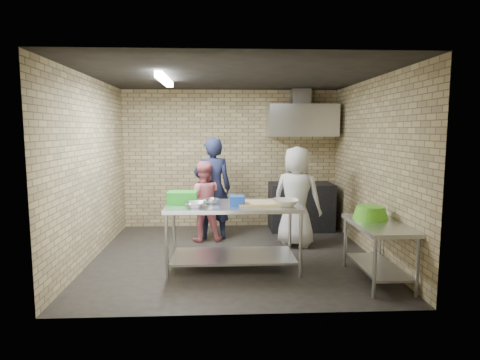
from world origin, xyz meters
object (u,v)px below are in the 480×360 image
side_counter (378,252)px  blue_tub (237,201)px  prep_table (233,237)px  woman_white (297,196)px  stove (301,206)px  man_navy (213,189)px  woman_pink (203,201)px  bottle_green (323,125)px  green_basin (370,212)px  green_crate (182,197)px  bottle_red (302,124)px

side_counter → blue_tub: size_ratio=5.93×
prep_table → woman_white: 1.59m
stove → man_navy: bearing=-160.4°
prep_table → blue_tub: blue_tub is taller
side_counter → woman_pink: (-2.31, 2.02, 0.32)m
prep_table → man_navy: 1.70m
prep_table → woman_white: size_ratio=1.10×
bottle_green → woman_pink: bearing=-157.2°
blue_tub → bottle_green: size_ratio=1.35×
stove → woman_white: woman_white is taller
stove → green_basin: (0.43, -2.50, 0.38)m
stove → green_crate: green_crate is taller
woman_white → woman_pink: bearing=13.6°
stove → woman_white: bearing=-104.9°
bottle_green → woman_white: (-0.75, -1.35, -1.19)m
blue_tub → man_navy: bearing=101.8°
woman_white → prep_table: bearing=72.8°
green_basin → woman_white: bearing=117.7°
man_navy → woman_white: 1.49m
green_crate → bottle_green: 3.59m
green_crate → blue_tub: (0.75, -0.22, -0.02)m
green_crate → bottle_green: bearing=42.7°
side_counter → prep_table: bearing=163.7°
side_counter → bottle_red: (-0.40, 2.99, 1.65)m
green_basin → bottle_red: bearing=97.9°
stove → blue_tub: bearing=-119.9°
green_basin → stove: bearing=99.8°
prep_table → bottle_green: size_ratio=12.14×
stove → blue_tub: (-1.33, -2.31, 0.53)m
side_counter → green_basin: green_basin is taller
stove → woman_white: size_ratio=0.72×
stove → blue_tub: 2.72m
bottle_green → woman_white: 1.95m
woman_pink → side_counter: bearing=136.2°
bottle_red → woman_white: bottle_red is taller
bottle_red → man_navy: size_ratio=0.10×
blue_tub → bottle_red: (1.38, 2.55, 1.05)m
bottle_green → side_counter: bearing=-90.0°
prep_table → green_crate: 0.89m
side_counter → woman_white: bearing=114.5°
woman_pink → stove: bearing=-161.1°
blue_tub → green_basin: (1.76, -0.19, -0.14)m
side_counter → bottle_red: size_ratio=6.67×
woman_pink → bottle_green: bearing=-159.8°
stove → blue_tub: size_ratio=5.93×
bottle_red → woman_pink: size_ratio=0.13×
green_crate → blue_tub: 0.78m
stove → green_crate: (-2.08, -2.09, 0.54)m
prep_table → green_basin: bearing=-9.0°
woman_white → stove: bearing=-77.5°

